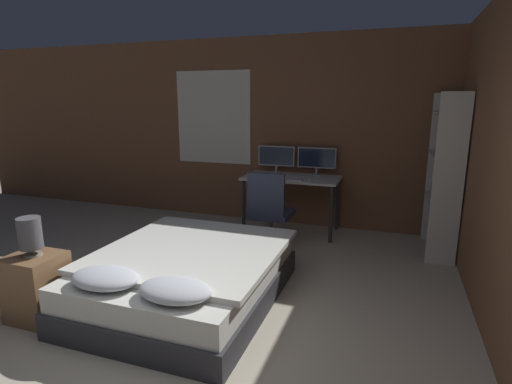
{
  "coord_description": "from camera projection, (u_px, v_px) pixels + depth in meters",
  "views": [
    {
      "loc": [
        1.34,
        -1.74,
        1.79
      ],
      "look_at": [
        -0.17,
        2.58,
        0.75
      ],
      "focal_mm": 28.0,
      "sensor_mm": 36.0,
      "label": 1
    }
  ],
  "objects": [
    {
      "name": "bed",
      "position": [
        187.0,
        276.0,
        3.63
      ],
      "size": [
        1.58,
        1.94,
        0.55
      ],
      "color": "#2D2D33",
      "rests_on": "ground_plane"
    },
    {
      "name": "monitor_left",
      "position": [
        276.0,
        157.0,
        5.75
      ],
      "size": [
        0.54,
        0.16,
        0.39
      ],
      "color": "#B7B7BC",
      "rests_on": "desk"
    },
    {
      "name": "wall_side_right",
      "position": [
        509.0,
        165.0,
        2.83
      ],
      "size": [
        0.06,
        12.0,
        2.7
      ],
      "color": "brown",
      "rests_on": "ground_plane"
    },
    {
      "name": "desk",
      "position": [
        292.0,
        184.0,
        5.51
      ],
      "size": [
        1.3,
        0.68,
        0.78
      ],
      "color": "beige",
      "rests_on": "ground_plane"
    },
    {
      "name": "computer_mouse",
      "position": [
        309.0,
        180.0,
        5.17
      ],
      "size": [
        0.07,
        0.05,
        0.04
      ],
      "color": "#B7B7BC",
      "rests_on": "desk"
    },
    {
      "name": "bedside_lamp",
      "position": [
        30.0,
        234.0,
        3.23
      ],
      "size": [
        0.18,
        0.18,
        0.32
      ],
      "color": "gray",
      "rests_on": "nightstand"
    },
    {
      "name": "monitor_right",
      "position": [
        317.0,
        159.0,
        5.56
      ],
      "size": [
        0.54,
        0.16,
        0.39
      ],
      "color": "#B7B7BC",
      "rests_on": "desk"
    },
    {
      "name": "keyboard",
      "position": [
        287.0,
        179.0,
        5.27
      ],
      "size": [
        0.41,
        0.13,
        0.02
      ],
      "color": "#B7B7BC",
      "rests_on": "desk"
    },
    {
      "name": "bookshelf",
      "position": [
        445.0,
        171.0,
        4.58
      ],
      "size": [
        0.31,
        0.88,
        1.89
      ],
      "color": "beige",
      "rests_on": "ground_plane"
    },
    {
      "name": "office_chair",
      "position": [
        270.0,
        218.0,
        4.85
      ],
      "size": [
        0.52,
        0.52,
        0.99
      ],
      "color": "black",
      "rests_on": "ground_plane"
    },
    {
      "name": "nightstand",
      "position": [
        37.0,
        287.0,
        3.33
      ],
      "size": [
        0.41,
        0.39,
        0.56
      ],
      "color": "brown",
      "rests_on": "ground_plane"
    },
    {
      "name": "wall_back",
      "position": [
        296.0,
        133.0,
        5.75
      ],
      "size": [
        12.0,
        0.08,
        2.7
      ],
      "color": "brown",
      "rests_on": "ground_plane"
    }
  ]
}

